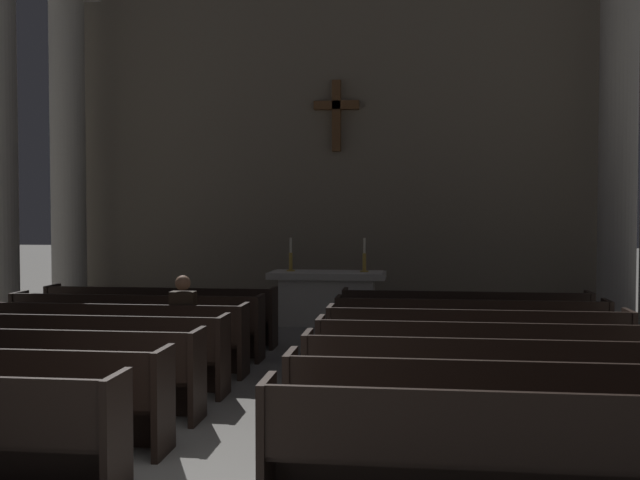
{
  "coord_description": "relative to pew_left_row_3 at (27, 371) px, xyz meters",
  "views": [
    {
      "loc": [
        1.61,
        -5.31,
        2.15
      ],
      "look_at": [
        0.0,
        7.68,
        1.65
      ],
      "focal_mm": 42.34,
      "sensor_mm": 36.0,
      "label": 1
    }
  ],
  "objects": [
    {
      "name": "pew_left_row_3",
      "position": [
        0.0,
        0.0,
        0.0
      ],
      "size": [
        3.72,
        0.5,
        0.95
      ],
      "color": "black",
      "rests_on": "ground"
    },
    {
      "name": "pew_left_row_4",
      "position": [
        0.0,
        1.05,
        0.0
      ],
      "size": [
        3.72,
        0.5,
        0.95
      ],
      "color": "black",
      "rests_on": "ground"
    },
    {
      "name": "pew_left_row_5",
      "position": [
        0.0,
        2.1,
        0.0
      ],
      "size": [
        3.72,
        0.5,
        0.95
      ],
      "color": "black",
      "rests_on": "ground"
    },
    {
      "name": "pew_left_row_6",
      "position": [
        0.0,
        3.15,
        0.0
      ],
      "size": [
        3.72,
        0.5,
        0.95
      ],
      "color": "black",
      "rests_on": "ground"
    },
    {
      "name": "pew_left_row_7",
      "position": [
        0.0,
        4.2,
        0.0
      ],
      "size": [
        3.72,
        0.5,
        0.95
      ],
      "color": "black",
      "rests_on": "ground"
    },
    {
      "name": "pew_right_row_1",
      "position": [
        4.79,
        -2.1,
        0.0
      ],
      "size": [
        3.72,
        0.5,
        0.95
      ],
      "color": "black",
      "rests_on": "ground"
    },
    {
      "name": "pew_right_row_2",
      "position": [
        4.79,
        -1.05,
        0.0
      ],
      "size": [
        3.72,
        0.5,
        0.95
      ],
      "color": "black",
      "rests_on": "ground"
    },
    {
      "name": "pew_right_row_3",
      "position": [
        4.79,
        0.0,
        0.0
      ],
      "size": [
        3.72,
        0.5,
        0.95
      ],
      "color": "black",
      "rests_on": "ground"
    },
    {
      "name": "pew_right_row_4",
      "position": [
        4.79,
        1.05,
        0.0
      ],
      "size": [
        3.72,
        0.5,
        0.95
      ],
      "color": "black",
      "rests_on": "ground"
    },
    {
      "name": "pew_right_row_5",
      "position": [
        4.79,
        2.1,
        0.0
      ],
      "size": [
        3.72,
        0.5,
        0.95
      ],
      "color": "black",
      "rests_on": "ground"
    },
    {
      "name": "pew_right_row_6",
      "position": [
        4.79,
        3.15,
        0.0
      ],
      "size": [
        3.72,
        0.5,
        0.95
      ],
      "color": "black",
      "rests_on": "ground"
    },
    {
      "name": "pew_right_row_7",
      "position": [
        4.79,
        4.2,
        0.0
      ],
      "size": [
        3.72,
        0.5,
        0.95
      ],
      "color": "black",
      "rests_on": "ground"
    },
    {
      "name": "column_left_fourth",
      "position": [
        -3.01,
        7.32,
        2.78
      ],
      "size": [
        1.05,
        1.05,
        6.68
      ],
      "color": "#ADA89E",
      "rests_on": "ground"
    },
    {
      "name": "column_right_fourth",
      "position": [
        7.79,
        7.32,
        2.78
      ],
      "size": [
        1.05,
        1.05,
        6.68
      ],
      "color": "#ADA89E",
      "rests_on": "ground"
    },
    {
      "name": "altar",
      "position": [
        2.39,
        6.74,
        0.06
      ],
      "size": [
        2.2,
        0.9,
        1.01
      ],
      "color": "#BCB7AD",
      "rests_on": "ground"
    },
    {
      "name": "candlestick_left",
      "position": [
        1.69,
        6.74,
        0.73
      ],
      "size": [
        0.16,
        0.16,
        0.64
      ],
      "color": "#B79338",
      "rests_on": "altar"
    },
    {
      "name": "candlestick_right",
      "position": [
        3.09,
        6.74,
        0.73
      ],
      "size": [
        0.16,
        0.16,
        0.64
      ],
      "color": "#B79338",
      "rests_on": "altar"
    },
    {
      "name": "apse_with_cross",
      "position": [
        2.39,
        8.66,
        3.29
      ],
      "size": [
        11.91,
        0.43,
        7.54
      ],
      "color": "#706656",
      "rests_on": "ground"
    },
    {
      "name": "lone_worshipper",
      "position": [
        1.04,
        2.14,
        0.22
      ],
      "size": [
        0.32,
        0.43,
        1.32
      ],
      "color": "#26262B",
      "rests_on": "ground"
    }
  ]
}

